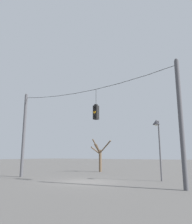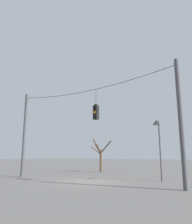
% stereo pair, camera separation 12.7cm
% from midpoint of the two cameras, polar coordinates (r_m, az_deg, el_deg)
% --- Properties ---
extents(ground_plane, '(200.00, 200.00, 0.00)m').
position_cam_midpoint_polar(ground_plane, '(16.65, -2.29, -17.73)').
color(ground_plane, '#565451').
extents(utility_pole_left, '(0.27, 0.27, 7.69)m').
position_cam_midpoint_polar(utility_pole_left, '(21.30, -18.01, -5.46)').
color(utility_pole_left, '#4C4C51').
rests_on(utility_pole_left, ground_plane).
extents(utility_pole_right, '(0.27, 0.27, 7.69)m').
position_cam_midpoint_polar(utility_pole_right, '(13.49, 21.51, -2.11)').
color(utility_pole_right, '#4C4C51').
rests_on(utility_pole_right, ground_plane).
extents(span_wire, '(13.89, 0.03, 0.57)m').
position_cam_midpoint_polar(span_wire, '(17.07, -2.72, 5.93)').
color(span_wire, black).
extents(traffic_light_near_right_pole, '(0.34, 0.46, 2.29)m').
position_cam_midpoint_polar(traffic_light_near_right_pole, '(16.00, 0.21, -0.05)').
color(traffic_light_near_right_pole, black).
extents(street_lamp, '(0.53, 0.91, 4.52)m').
position_cam_midpoint_polar(street_lamp, '(17.18, 16.05, -5.33)').
color(street_lamp, '#515156').
rests_on(street_lamp, ground_plane).
extents(bare_tree, '(3.00, 2.20, 3.74)m').
position_cam_midpoint_polar(bare_tree, '(26.34, 1.31, -11.25)').
color(bare_tree, brown).
rests_on(bare_tree, ground_plane).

